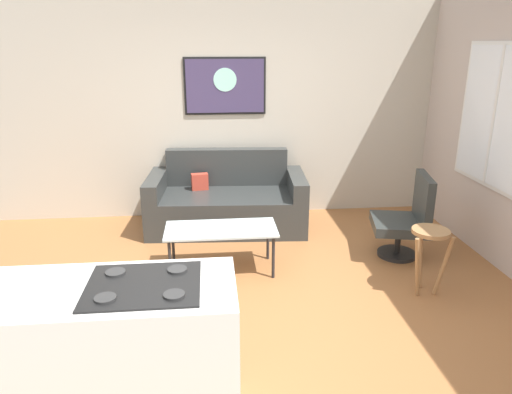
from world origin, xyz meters
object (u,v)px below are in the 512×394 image
Objects in this scene: coffee_table at (221,232)px; armchair at (408,219)px; couch at (227,203)px; bar_stool at (429,244)px; wall_painting at (225,86)px.

coffee_table is 1.22× the size of armchair.
armchair is (1.94, 0.14, 0.01)m from coffee_table.
coffee_table is at bearing -94.98° from couch.
wall_painting is (-1.69, 2.28, 1.18)m from bar_stool.
wall_painting is at bearing 126.52° from bar_stool.
wall_painting reaches higher than coffee_table.
wall_painting is at bearing 140.10° from armchair.
bar_stool reaches higher than coffee_table.
wall_painting is (0.02, 0.47, 1.36)m from couch.
coffee_table is at bearing -94.36° from wall_painting.
wall_painting is (0.13, 1.66, 1.25)m from coffee_table.
wall_painting is (-1.82, 1.52, 1.24)m from armchair.
couch is at bearing 150.35° from armchair.
bar_stool is (1.82, -0.63, 0.07)m from coffee_table.
armchair is 1.45× the size of bar_stool.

